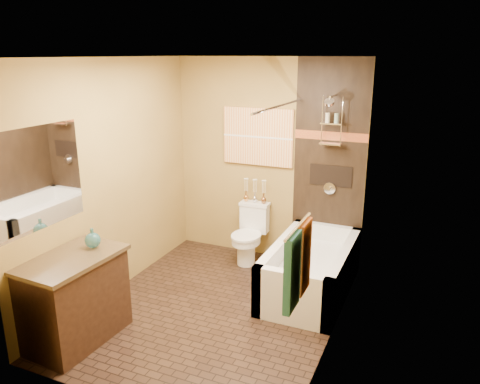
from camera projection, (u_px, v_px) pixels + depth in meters
The scene contains 23 objects.
floor at pixel (215, 309), 4.82m from camera, with size 3.00×3.00×0.00m, color black.
wall_left at pixel (111, 180), 4.93m from camera, with size 0.02×3.00×2.50m, color #A3833F.
wall_right at pixel (338, 209), 4.01m from camera, with size 0.02×3.00×2.50m, color #A3833F.
wall_back at pixel (268, 161), 5.79m from camera, with size 2.40×0.02×2.50m, color #A3833F.
wall_front at pixel (113, 252), 3.15m from camera, with size 2.40×0.02×2.50m, color #A3833F.
ceiling at pixel (211, 57), 4.11m from camera, with size 3.00×3.00×0.00m, color silver.
alcove_tile_back at pixel (329, 167), 5.48m from camera, with size 0.85×0.01×2.50m, color black.
alcove_tile_right at pixel (353, 187), 4.67m from camera, with size 0.01×1.50×2.50m, color black.
mosaic_band_back at pixel (331, 136), 5.36m from camera, with size 0.85×0.01×0.10m, color #9B2F1C.
mosaic_band_right at pixel (355, 150), 4.57m from camera, with size 0.01×1.50×0.10m, color #9B2F1C.
alcove_niche at pixel (331, 176), 5.49m from camera, with size 0.50×0.01×0.25m, color black.
shower_fixtures at pixel (331, 134), 5.25m from camera, with size 0.24×0.33×1.16m.
curtain_rod at pixel (280, 106), 4.75m from camera, with size 0.03×0.03×1.55m, color silver.
towel_bar at pixel (298, 226), 3.05m from camera, with size 0.02×0.02×0.55m, color silver.
towel_teal at pixel (292, 272), 3.01m from camera, with size 0.05×0.22×0.52m, color #1D5163.
towel_rust at pixel (303, 257), 3.23m from camera, with size 0.05×0.22×0.52m, color brown.
sunset_painting at pixel (258, 137), 5.72m from camera, with size 0.90×0.04×0.70m, color orange.
vanity_mirror at pixel (38, 179), 4.00m from camera, with size 0.01×1.00×0.90m, color white.
bathtub at pixel (311, 273), 5.11m from camera, with size 0.80×1.50×0.55m.
toilet at pixel (250, 234), 5.84m from camera, with size 0.38×0.55×0.73m.
vanity at pixel (75, 298), 4.21m from camera, with size 0.61×0.96×0.82m.
teal_bottle at pixel (92, 238), 4.26m from camera, with size 0.15×0.15×0.23m, color #23656B, non-canonical shape.
bud_vases at pixel (255, 190), 5.84m from camera, with size 0.30×0.06×0.30m.
Camera 1 is at (1.94, -3.82, 2.53)m, focal length 35.00 mm.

